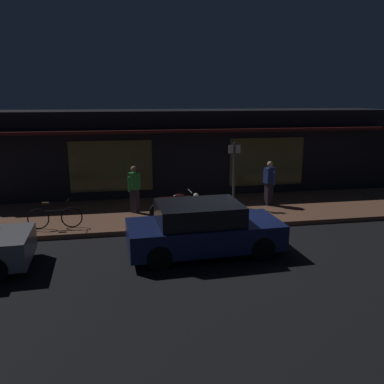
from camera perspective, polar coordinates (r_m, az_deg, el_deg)
name	(u,v)px	position (r m, az deg, el deg)	size (l,w,h in m)	color
ground_plane	(221,241)	(11.91, 4.20, -7.02)	(60.00, 60.00, 0.00)	black
sidewalk_slab	(201,211)	(14.66, 1.31, -2.71)	(18.00, 4.00, 0.15)	brown
storefront_building	(186,152)	(17.57, -0.87, 5.77)	(18.00, 3.30, 3.60)	black
motorcycle	(176,205)	(13.29, -2.32, -1.88)	(1.70, 0.55, 0.97)	black
bicycle_parked	(55,217)	(13.14, -18.96, -3.43)	(1.66, 0.42, 0.91)	black
person_photographer	(134,188)	(14.14, -8.21, 0.52)	(0.49, 0.50, 1.67)	#28232D
person_bystander	(269,182)	(15.28, 10.95, 1.39)	(0.44, 0.59, 1.67)	#28232D
sign_post	(234,171)	(14.77, 6.00, 3.05)	(0.44, 0.09, 2.40)	#47474C
parked_car_far	(203,229)	(10.78, 1.55, -5.26)	(4.18, 1.95, 1.42)	black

